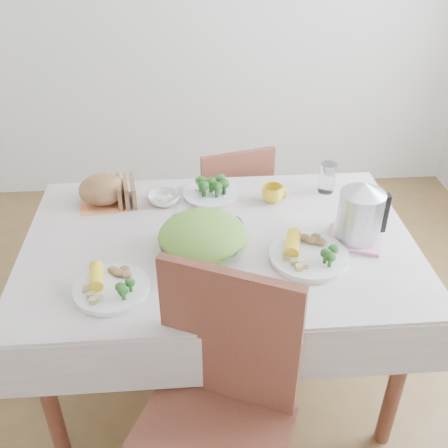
{
  "coord_description": "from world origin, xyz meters",
  "views": [
    {
      "loc": [
        -0.11,
        -1.65,
        1.93
      ],
      "look_at": [
        0.02,
        0.02,
        0.82
      ],
      "focal_mm": 42.0,
      "sensor_mm": 36.0,
      "label": 1
    }
  ],
  "objects": [
    {
      "name": "bread_loaf",
      "position": [
        -0.48,
        0.32,
        0.82
      ],
      "size": [
        0.24,
        0.23,
        0.12
      ],
      "primitive_type": "ellipsoid",
      "rotation": [
        0.0,
        0.0,
        -0.24
      ],
      "color": "brown",
      "rests_on": "napkin"
    },
    {
      "name": "salad_bowl",
      "position": [
        -0.06,
        -0.07,
        0.8
      ],
      "size": [
        0.36,
        0.36,
        0.08
      ],
      "primitive_type": "imported",
      "rotation": [
        0.0,
        0.0,
        -0.16
      ],
      "color": "white",
      "rests_on": "tablecloth"
    },
    {
      "name": "dining_table",
      "position": [
        0.0,
        0.0,
        0.38
      ],
      "size": [
        1.4,
        0.9,
        0.75
      ],
      "primitive_type": "cube",
      "color": "brown",
      "rests_on": "floor"
    },
    {
      "name": "electric_kettle",
      "position": [
        0.53,
        -0.04,
        0.88
      ],
      "size": [
        0.17,
        0.17,
        0.24
      ],
      "primitive_type": "cylinder",
      "rotation": [
        0.0,
        0.0,
        0.01
      ],
      "color": "#B2B5BA",
      "rests_on": "pink_tray"
    },
    {
      "name": "pink_tray",
      "position": [
        0.53,
        -0.04,
        0.77
      ],
      "size": [
        0.25,
        0.25,
        0.02
      ],
      "primitive_type": "cube",
      "rotation": [
        0.0,
        0.0,
        -0.4
      ],
      "color": "pink",
      "rests_on": "tablecloth"
    },
    {
      "name": "fruit_bowl",
      "position": [
        -0.22,
        0.29,
        0.78
      ],
      "size": [
        0.15,
        0.15,
        0.04
      ],
      "primitive_type": "imported",
      "rotation": [
        0.0,
        0.0,
        -0.08
      ],
      "color": "white",
      "rests_on": "tablecloth"
    },
    {
      "name": "dinner_plate_right",
      "position": [
        0.32,
        -0.15,
        0.77
      ],
      "size": [
        0.41,
        0.41,
        0.02
      ],
      "primitive_type": "cylinder",
      "rotation": [
        0.0,
        0.0,
        -0.61
      ],
      "color": "white",
      "rests_on": "tablecloth"
    },
    {
      "name": "yellow_mug",
      "position": [
        0.25,
        0.27,
        0.8
      ],
      "size": [
        0.12,
        0.12,
        0.07
      ],
      "primitive_type": "imported",
      "rotation": [
        0.0,
        0.0,
        -0.41
      ],
      "color": "yellow",
      "rests_on": "tablecloth"
    },
    {
      "name": "tablecloth",
      "position": [
        0.0,
        0.0,
        0.76
      ],
      "size": [
        1.5,
        1.0,
        0.01
      ],
      "primitive_type": "cube",
      "color": "beige",
      "rests_on": "dining_table"
    },
    {
      "name": "fork_left",
      "position": [
        -0.13,
        -0.15,
        0.76
      ],
      "size": [
        0.03,
        0.22,
        0.0
      ],
      "primitive_type": "cube",
      "rotation": [
        0.0,
        0.0,
        0.03
      ],
      "color": "silver",
      "rests_on": "tablecloth"
    },
    {
      "name": "broccoli_plate",
      "position": [
        -0.01,
        0.33,
        0.77
      ],
      "size": [
        0.32,
        0.32,
        0.02
      ],
      "primitive_type": "cylinder",
      "rotation": [
        0.0,
        0.0,
        -0.32
      ],
      "color": "beige",
      "rests_on": "tablecloth"
    },
    {
      "name": "chair_far",
      "position": [
        0.08,
        0.74,
        0.47
      ],
      "size": [
        0.47,
        0.47,
        0.86
      ],
      "primitive_type": "cube",
      "rotation": [
        0.0,
        0.0,
        3.4
      ],
      "color": "brown",
      "rests_on": "floor"
    },
    {
      "name": "knife",
      "position": [
        -0.02,
        -0.34,
        0.76
      ],
      "size": [
        0.17,
        0.06,
        0.0
      ],
      "primitive_type": "cube",
      "rotation": [
        0.0,
        0.0,
        1.3
      ],
      "color": "silver",
      "rests_on": "tablecloth"
    },
    {
      "name": "floor",
      "position": [
        0.0,
        0.0,
        0.0
      ],
      "size": [
        3.6,
        3.6,
        0.0
      ],
      "primitive_type": "plane",
      "color": "brown",
      "rests_on": "ground"
    },
    {
      "name": "dinner_plate_left",
      "position": [
        -0.38,
        -0.27,
        0.77
      ],
      "size": [
        0.31,
        0.31,
        0.02
      ],
      "primitive_type": "cylinder",
      "rotation": [
        0.0,
        0.0,
        -0.23
      ],
      "color": "white",
      "rests_on": "tablecloth"
    },
    {
      "name": "napkin",
      "position": [
        -0.48,
        0.32,
        0.76
      ],
      "size": [
        0.21,
        0.21,
        0.0
      ],
      "primitive_type": "cube",
      "rotation": [
        0.0,
        0.0,
        0.09
      ],
      "color": "#FF8B51",
      "rests_on": "tablecloth"
    },
    {
      "name": "glass_tumbler",
      "position": [
        0.5,
        0.34,
        0.83
      ],
      "size": [
        0.08,
        0.08,
        0.13
      ],
      "primitive_type": "cylinder",
      "rotation": [
        0.0,
        0.0,
        -0.09
      ],
      "color": "white",
      "rests_on": "tablecloth"
    }
  ]
}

